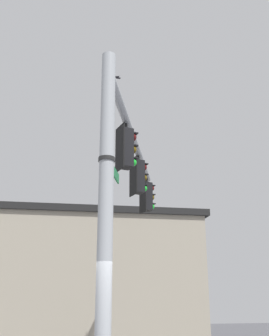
{
  "coord_description": "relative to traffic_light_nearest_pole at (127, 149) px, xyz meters",
  "views": [
    {
      "loc": [
        7.39,
        -2.85,
        1.66
      ],
      "look_at": [
        -3.37,
        2.19,
        5.65
      ],
      "focal_mm": 45.36,
      "sensor_mm": 36.0,
      "label": 1
    }
  ],
  "objects": [
    {
      "name": "bird_flying",
      "position": [
        -1.78,
        0.35,
        3.14
      ],
      "size": [
        0.25,
        0.4,
        0.12
      ],
      "color": "black"
    },
    {
      "name": "traffic_light_nearest_pole",
      "position": [
        0.0,
        0.0,
        0.0
      ],
      "size": [
        0.54,
        0.49,
        1.31
      ],
      "color": "black"
    },
    {
      "name": "storefront_building",
      "position": [
        -11.17,
        2.43,
        -2.61
      ],
      "size": [
        10.09,
        12.86,
        6.05
      ],
      "color": "#A89E89",
      "rests_on": "ground"
    },
    {
      "name": "signal_pole",
      "position": [
        2.0,
        -1.32,
        -2.2
      ],
      "size": [
        0.29,
        0.29,
        6.88
      ],
      "primitive_type": "cylinder",
      "color": "#ADB2B7",
      "rests_on": "ground"
    },
    {
      "name": "traffic_light_mid_inner",
      "position": [
        -2.1,
        1.36,
        0.0
      ],
      "size": [
        0.54,
        0.49,
        1.31
      ],
      "color": "black"
    },
    {
      "name": "traffic_light_mid_outer",
      "position": [
        -4.19,
        2.72,
        0.0
      ],
      "size": [
        0.54,
        0.49,
        1.31
      ],
      "color": "black"
    },
    {
      "name": "street_name_sign",
      "position": [
        1.71,
        -1.13,
        -1.16
      ],
      "size": [
        1.3,
        0.91,
        0.22
      ],
      "color": "#147238"
    },
    {
      "name": "mast_arm",
      "position": [
        -1.27,
        0.81,
        0.8
      ],
      "size": [
        6.67,
        4.43,
        0.21
      ],
      "primitive_type": "cylinder",
      "rotation": [
        0.0,
        1.57,
        2.57
      ],
      "color": "#ADB2B7"
    }
  ]
}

